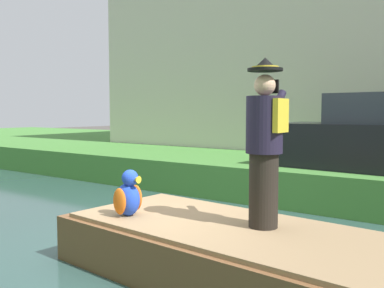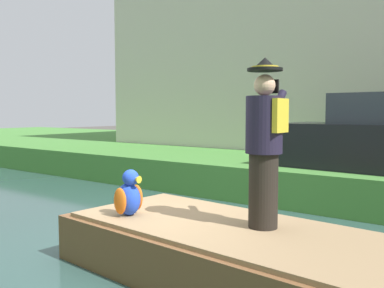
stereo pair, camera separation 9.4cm
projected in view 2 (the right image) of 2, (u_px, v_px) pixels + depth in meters
ground_plane at (147, 263)px, 5.52m from camera, size 80.00×80.00×0.00m
canal_water at (147, 259)px, 5.52m from camera, size 6.85×48.00×0.10m
grass_bank_far at (350, 164)px, 12.50m from camera, size 10.74×48.00×0.84m
boat at (234, 254)px, 4.70m from camera, size 2.10×4.32×0.61m
person_pirate at (265, 144)px, 4.56m from camera, size 0.61×0.42×1.85m
parrot_plush at (129, 196)px, 5.15m from camera, size 0.36×0.34×0.57m
building_row at (325, 32)px, 14.15m from camera, size 6.57×13.42×7.64m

